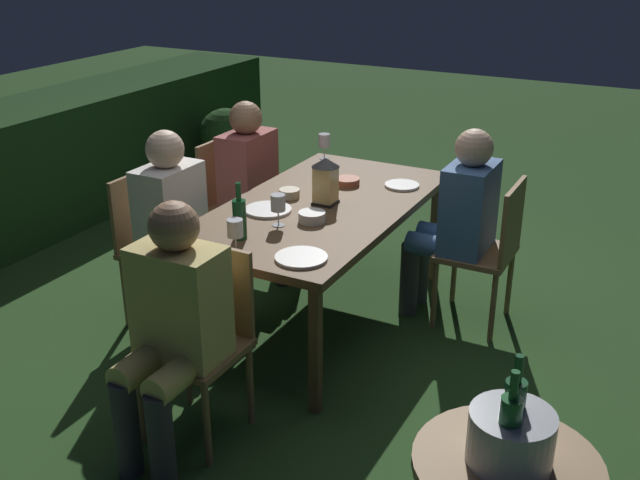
{
  "coord_description": "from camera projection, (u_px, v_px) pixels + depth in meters",
  "views": [
    {
      "loc": [
        -3.46,
        -1.81,
        2.16
      ],
      "look_at": [
        0.0,
        0.0,
        0.51
      ],
      "focal_mm": 41.94,
      "sensor_mm": 36.0,
      "label": 1
    }
  ],
  "objects": [
    {
      "name": "ground_plane",
      "position": [
        320.0,
        319.0,
        4.44
      ],
      "size": [
        16.0,
        16.0,
        0.0
      ],
      "primitive_type": "plane",
      "color": "#26471E"
    },
    {
      "name": "dining_table",
      "position": [
        320.0,
        213.0,
        4.18
      ],
      "size": [
        1.78,
        0.95,
        0.73
      ],
      "color": "brown",
      "rests_on": "ground"
    },
    {
      "name": "chair_side_right_a",
      "position": [
        155.0,
        240.0,
        4.29
      ],
      "size": [
        0.42,
        0.4,
        0.87
      ],
      "color": "brown",
      "rests_on": "ground"
    },
    {
      "name": "person_in_cream",
      "position": [
        180.0,
        222.0,
        4.15
      ],
      "size": [
        0.38,
        0.47,
        1.15
      ],
      "color": "white",
      "rests_on": "ground"
    },
    {
      "name": "chair_head_near",
      "position": [
        202.0,
        333.0,
        3.32
      ],
      "size": [
        0.4,
        0.42,
        0.87
      ],
      "color": "brown",
      "rests_on": "ground"
    },
    {
      "name": "person_in_mustard",
      "position": [
        172.0,
        322.0,
        3.1
      ],
      "size": [
        0.48,
        0.38,
        1.15
      ],
      "color": "tan",
      "rests_on": "ground"
    },
    {
      "name": "chair_side_left_b",
      "position": [
        489.0,
        247.0,
        4.21
      ],
      "size": [
        0.42,
        0.4,
        0.87
      ],
      "color": "brown",
      "rests_on": "ground"
    },
    {
      "name": "person_in_blue",
      "position": [
        457.0,
        216.0,
        4.23
      ],
      "size": [
        0.38,
        0.47,
        1.15
      ],
      "color": "#426699",
      "rests_on": "ground"
    },
    {
      "name": "chair_side_right_b",
      "position": [
        232.0,
        199.0,
        4.95
      ],
      "size": [
        0.42,
        0.4,
        0.87
      ],
      "color": "brown",
      "rests_on": "ground"
    },
    {
      "name": "person_in_rust",
      "position": [
        257.0,
        181.0,
        4.8
      ],
      "size": [
        0.38,
        0.47,
        1.15
      ],
      "color": "#9E4C47",
      "rests_on": "ground"
    },
    {
      "name": "lantern_centerpiece",
      "position": [
        326.0,
        178.0,
        4.1
      ],
      "size": [
        0.15,
        0.15,
        0.27
      ],
      "color": "black",
      "rests_on": "dining_table"
    },
    {
      "name": "green_bottle_on_table",
      "position": [
        240.0,
        218.0,
        3.66
      ],
      "size": [
        0.07,
        0.07,
        0.29
      ],
      "color": "#195128",
      "rests_on": "dining_table"
    },
    {
      "name": "wine_glass_a",
      "position": [
        324.0,
        142.0,
        4.91
      ],
      "size": [
        0.08,
        0.08,
        0.17
      ],
      "color": "silver",
      "rests_on": "dining_table"
    },
    {
      "name": "wine_glass_b",
      "position": [
        278.0,
        204.0,
        3.81
      ],
      "size": [
        0.08,
        0.08,
        0.17
      ],
      "color": "silver",
      "rests_on": "dining_table"
    },
    {
      "name": "wine_glass_c",
      "position": [
        235.0,
        230.0,
        3.5
      ],
      "size": [
        0.08,
        0.08,
        0.17
      ],
      "color": "silver",
      "rests_on": "dining_table"
    },
    {
      "name": "plate_a",
      "position": [
        268.0,
        210.0,
        4.05
      ],
      "size": [
        0.26,
        0.26,
        0.01
      ],
      "primitive_type": "cylinder",
      "color": "white",
      "rests_on": "dining_table"
    },
    {
      "name": "plate_b",
      "position": [
        301.0,
        258.0,
        3.47
      ],
      "size": [
        0.25,
        0.25,
        0.01
      ],
      "primitive_type": "cylinder",
      "color": "white",
      "rests_on": "dining_table"
    },
    {
      "name": "plate_c",
      "position": [
        402.0,
        185.0,
        4.43
      ],
      "size": [
        0.2,
        0.2,
        0.01
      ],
      "primitive_type": "cylinder",
      "color": "white",
      "rests_on": "dining_table"
    },
    {
      "name": "bowl_olives",
      "position": [
        312.0,
        217.0,
        3.9
      ],
      "size": [
        0.14,
        0.14,
        0.05
      ],
      "color": "silver",
      "rests_on": "dining_table"
    },
    {
      "name": "bowl_bread",
      "position": [
        289.0,
        193.0,
        4.25
      ],
      "size": [
        0.12,
        0.12,
        0.05
      ],
      "color": "#BCAD8E",
      "rests_on": "dining_table"
    },
    {
      "name": "bowl_salad",
      "position": [
        347.0,
        181.0,
        4.46
      ],
      "size": [
        0.15,
        0.15,
        0.04
      ],
      "color": "#9E5138",
      "rests_on": "dining_table"
    },
    {
      "name": "ice_bucket",
      "position": [
        511.0,
        433.0,
        2.22
      ],
      "size": [
        0.26,
        0.26,
        0.34
      ],
      "color": "#B2B7BF",
      "rests_on": "side_table"
    },
    {
      "name": "potted_plant_by_hedge",
      "position": [
        226.0,
        143.0,
        6.59
      ],
      "size": [
        0.48,
        0.48,
        0.69
      ],
      "color": "brown",
      "rests_on": "ground"
    }
  ]
}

